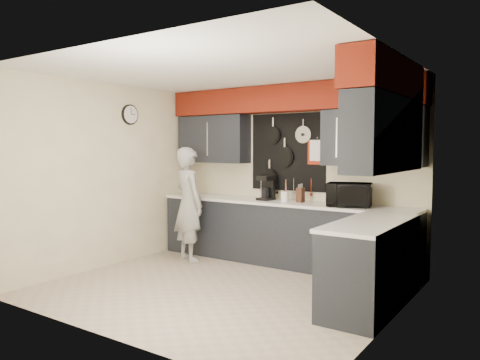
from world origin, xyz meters
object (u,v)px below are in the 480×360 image
Objects in this scene: microwave at (349,195)px; coffee_maker at (267,187)px; knife_block at (300,195)px; utensil_crock at (285,196)px; person at (189,204)px.

microwave is 1.57× the size of coffee_maker.
utensil_crock is (-0.24, -0.03, -0.03)m from knife_block.
microwave is 0.33× the size of person.
person is (-0.99, -0.61, -0.26)m from coffee_maker.
utensil_crock is 0.34m from coffee_maker.
microwave is at bearing -144.12° from person.
utensil_crock is at bearing 163.58° from microwave.
microwave reaches higher than utensil_crock.
utensil_crock is 0.09× the size of person.
coffee_maker is at bearing -173.75° from knife_block.
coffee_maker reaches higher than utensil_crock.
utensil_crock is 1.44m from person.
coffee_maker is (-1.29, 0.06, 0.03)m from microwave.
person is at bearing -156.16° from utensil_crock.
coffee_maker reaches higher than microwave.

